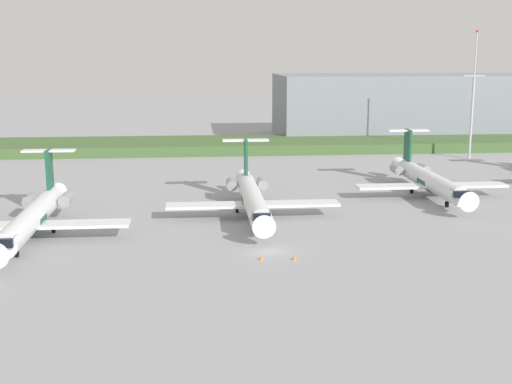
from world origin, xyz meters
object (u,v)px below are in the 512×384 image
Objects in this scene: regional_jet_third at (252,197)px; safety_cone_front_marker at (261,257)px; safety_cone_mid_marker at (294,257)px; regional_jet_second at (33,216)px; antenna_mast at (472,107)px; regional_jet_fourth at (428,179)px.

safety_cone_front_marker is (-0.73, -19.81, -2.26)m from regional_jet_third.
safety_cone_mid_marker is at bearing -82.29° from regional_jet_third.
regional_jet_second reaches higher than safety_cone_front_marker.
regional_jet_second is 92.98m from antenna_mast.
regional_jet_third is at bearing 17.42° from regional_jet_second.
antenna_mast reaches higher than safety_cone_mid_marker.
safety_cone_front_marker is (-28.62, -30.01, -2.26)m from regional_jet_fourth.
safety_cone_mid_marker is (29.42, -11.80, -2.26)m from regional_jet_second.
regional_jet_second and regional_jet_third have the same top height.
safety_cone_mid_marker is (3.46, -0.36, 0.00)m from safety_cone_front_marker.
regional_jet_third reaches higher than safety_cone_front_marker.
regional_jet_third is 67.04m from antenna_mast.
antenna_mast is at bearing 35.17° from regional_jet_second.
regional_jet_second reaches higher than safety_cone_mid_marker.
regional_jet_second is at bearing -162.58° from regional_jet_third.
antenna_mast is at bearing 52.47° from safety_cone_front_marker.
regional_jet_second is 56.36× the size of safety_cone_mid_marker.
safety_cone_front_marker is at bearing -23.79° from regional_jet_second.
regional_jet_third is 56.36× the size of safety_cone_front_marker.
regional_jet_third is 19.95m from safety_cone_front_marker.
regional_jet_fourth is (54.57, 18.58, 0.00)m from regional_jet_second.
regional_jet_third is 1.00× the size of regional_jet_fourth.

